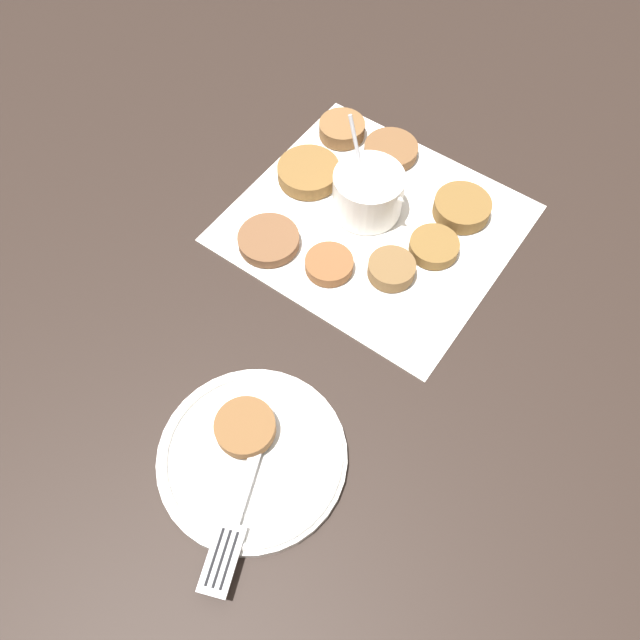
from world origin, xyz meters
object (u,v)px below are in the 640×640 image
serving_plate (252,456)px  fritter_on_plate (245,427)px  sauce_bowl (368,195)px  fork (234,522)px

serving_plate → fritter_on_plate: 0.03m
sauce_bowl → fork: (0.14, -0.41, -0.01)m
sauce_bowl → serving_plate: 0.36m
serving_plate → fork: size_ratio=1.18×
fork → sauce_bowl: bearing=108.6°
fritter_on_plate → serving_plate: bearing=-36.0°
fork → serving_plate: bearing=117.5°
serving_plate → fork: bearing=-62.5°
serving_plate → fork: fork is taller
sauce_bowl → serving_plate: sauce_bowl is taller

